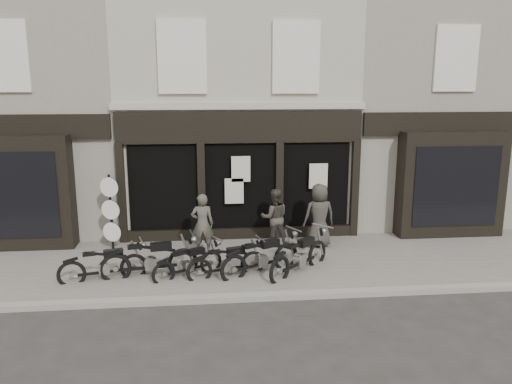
{
  "coord_description": "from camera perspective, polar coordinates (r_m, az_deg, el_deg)",
  "views": [
    {
      "loc": [
        -0.97,
        -11.47,
        4.67
      ],
      "look_at": [
        0.33,
        1.6,
        1.82
      ],
      "focal_mm": 35.0,
      "sensor_mm": 36.0,
      "label": 1
    }
  ],
  "objects": [
    {
      "name": "man_left",
      "position": [
        13.6,
        -6.15,
        -3.66
      ],
      "size": [
        0.61,
        0.4,
        1.68
      ],
      "primitive_type": "imported",
      "rotation": [
        0.0,
        0.0,
        3.15
      ],
      "color": "#4B473D",
      "rests_on": "pavement"
    },
    {
      "name": "motorcycle_4",
      "position": [
        12.4,
        0.64,
        -7.73
      ],
      "size": [
        2.09,
        1.34,
        1.09
      ],
      "rotation": [
        0.0,
        0.0,
        0.49
      ],
      "color": "black",
      "rests_on": "ground"
    },
    {
      "name": "ground_plane",
      "position": [
        12.42,
        -0.78,
        -9.84
      ],
      "size": [
        90.0,
        90.0,
        0.0
      ],
      "primitive_type": "plane",
      "color": "#2D2B28",
      "rests_on": "ground"
    },
    {
      "name": "kerb",
      "position": [
        11.25,
        -0.23,
        -11.92
      ],
      "size": [
        30.0,
        0.25,
        0.13
      ],
      "primitive_type": "cube",
      "color": "gray",
      "rests_on": "ground_plane"
    },
    {
      "name": "man_centre",
      "position": [
        14.25,
        2.13,
        -2.92
      ],
      "size": [
        0.8,
        0.63,
        1.65
      ],
      "primitive_type": "imported",
      "rotation": [
        0.0,
        0.0,
        3.14
      ],
      "color": "#3B3730",
      "rests_on": "pavement"
    },
    {
      "name": "advert_sign_post",
      "position": [
        14.39,
        -16.24,
        -2.62
      ],
      "size": [
        0.53,
        0.35,
        2.26
      ],
      "rotation": [
        0.0,
        0.0,
        -0.34
      ],
      "color": "black",
      "rests_on": "ground"
    },
    {
      "name": "central_building",
      "position": [
        17.45,
        -2.51,
        10.31
      ],
      "size": [
        7.3,
        6.22,
        8.34
      ],
      "color": "#AAA291",
      "rests_on": "ground"
    },
    {
      "name": "motorcycle_2",
      "position": [
        12.34,
        -7.68,
        -8.3
      ],
      "size": [
        1.72,
        1.18,
        0.91
      ],
      "rotation": [
        0.0,
        0.0,
        0.53
      ],
      "color": "black",
      "rests_on": "ground"
    },
    {
      "name": "pavement",
      "position": [
        13.24,
        -1.11,
        -8.14
      ],
      "size": [
        30.0,
        4.2,
        0.12
      ],
      "primitive_type": "cube",
      "color": "#645E58",
      "rests_on": "ground_plane"
    },
    {
      "name": "motorcycle_3",
      "position": [
        12.23,
        -3.28,
        -8.29
      ],
      "size": [
        1.94,
        0.88,
        0.96
      ],
      "rotation": [
        0.0,
        0.0,
        0.31
      ],
      "color": "black",
      "rests_on": "ground"
    },
    {
      "name": "neighbour_right",
      "position": [
        18.85,
        17.46,
        9.79
      ],
      "size": [
        5.6,
        6.73,
        8.34
      ],
      "color": "gray",
      "rests_on": "ground"
    },
    {
      "name": "motorcycle_0",
      "position": [
        12.51,
        -16.95,
        -8.28
      ],
      "size": [
        2.04,
        0.83,
        1.0
      ],
      "rotation": [
        0.0,
        0.0,
        0.26
      ],
      "color": "black",
      "rests_on": "ground"
    },
    {
      "name": "motorcycle_1",
      "position": [
        12.43,
        -11.92,
        -7.89
      ],
      "size": [
        2.33,
        0.73,
        1.12
      ],
      "rotation": [
        0.0,
        0.0,
        0.17
      ],
      "color": "black",
      "rests_on": "ground"
    },
    {
      "name": "neighbour_left",
      "position": [
        18.19,
        -23.18,
        9.3
      ],
      "size": [
        5.6,
        6.73,
        8.34
      ],
      "color": "gray",
      "rests_on": "ground"
    },
    {
      "name": "motorcycle_5",
      "position": [
        12.49,
        5.04,
        -7.62
      ],
      "size": [
        1.83,
        1.76,
        1.1
      ],
      "rotation": [
        0.0,
        0.0,
        0.76
      ],
      "color": "black",
      "rests_on": "ground"
    },
    {
      "name": "man_right",
      "position": [
        14.21,
        7.23,
        -2.69
      ],
      "size": [
        0.95,
        0.68,
        1.82
      ],
      "primitive_type": "imported",
      "rotation": [
        0.0,
        0.0,
        3.26
      ],
      "color": "#36332D",
      "rests_on": "pavement"
    }
  ]
}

